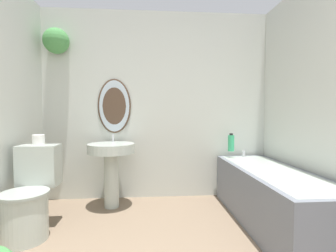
# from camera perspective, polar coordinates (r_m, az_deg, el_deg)

# --- Properties ---
(wall_back) EXTENTS (2.99, 0.30, 2.40)m
(wall_back) POSITION_cam_1_polar(r_m,az_deg,el_deg) (3.18, -4.10, 5.70)
(wall_back) COLOR silver
(wall_back) RESTS_ON ground_plane
(toilet) EXTENTS (0.40, 0.60, 0.79)m
(toilet) POSITION_cam_1_polar(r_m,az_deg,el_deg) (2.59, -29.57, -14.21)
(toilet) COLOR #B2BCB2
(toilet) RESTS_ON ground_plane
(pedestal_sink) EXTENTS (0.54, 0.54, 0.84)m
(pedestal_sink) POSITION_cam_1_polar(r_m,az_deg,el_deg) (2.92, -13.14, -7.76)
(pedestal_sink) COLOR #B2BCB2
(pedestal_sink) RESTS_ON ground_plane
(bathtub) EXTENTS (0.63, 1.70, 0.62)m
(bathtub) POSITION_cam_1_polar(r_m,az_deg,el_deg) (2.68, 23.37, -14.85)
(bathtub) COLOR slate
(bathtub) RESTS_ON ground_plane
(shampoo_bottle) EXTENTS (0.08, 0.08, 0.23)m
(shampoo_bottle) POSITION_cam_1_polar(r_m,az_deg,el_deg) (3.18, 14.57, -3.84)
(shampoo_bottle) COLOR #38B275
(shampoo_bottle) RESTS_ON bathtub
(toilet_paper_roll) EXTENTS (0.11, 0.11, 0.10)m
(toilet_paper_roll) POSITION_cam_1_polar(r_m,az_deg,el_deg) (2.66, -28.08, -2.89)
(toilet_paper_roll) COLOR white
(toilet_paper_roll) RESTS_ON toilet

